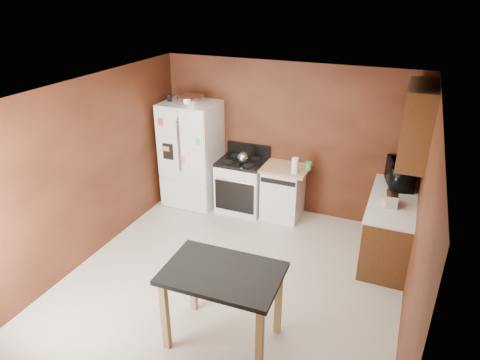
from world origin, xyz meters
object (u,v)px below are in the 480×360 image
Objects in this scene: refrigerator at (192,154)px; island at (222,283)px; kettle at (243,158)px; pen_cup at (169,98)px; microwave at (400,175)px; paper_towel at (295,166)px; green_canister at (308,166)px; dishwasher at (283,192)px; toaster at (392,199)px; roasting_pan at (190,99)px; gas_range at (242,184)px.

refrigerator is 1.46× the size of island.
kettle is 0.10× the size of refrigerator.
microwave is (3.71, 0.11, -0.79)m from pen_cup.
green_canister is (0.16, 0.21, -0.06)m from paper_towel.
kettle reaches higher than dishwasher.
microwave is 0.67× the size of dishwasher.
toaster is at bearing -22.78° from dishwasher.
roasting_pan is 1.28m from kettle.
toaster is at bearing -15.89° from gas_range.
paper_towel is at bearing -126.20° from green_canister.
green_canister is 2.94m from island.
microwave is at bearing 0.22° from gas_range.
dishwasher is at bearing 2.69° from roasting_pan.
paper_towel is at bearing -2.14° from refrigerator.
microwave reaches higher than gas_range.
toaster is at bearing 162.99° from microwave.
roasting_pan is 3.70× the size of green_canister.
dishwasher is (1.97, 0.13, -1.40)m from pen_cup.
toaster is (2.36, -0.60, -0.00)m from kettle.
green_canister is 0.14× the size of dishwasher.
green_canister is at bearing 4.57° from pen_cup.
green_canister is at bearing 73.51° from microwave.
gas_range is (1.25, 0.10, -1.39)m from pen_cup.
kettle is at bearing 159.88° from toaster.
toaster is 1.91m from dishwasher.
toaster is 0.20× the size of island.
island is at bearing -92.73° from green_canister.
refrigerator is (-1.85, 0.07, -0.11)m from paper_towel.
refrigerator is 1.01m from gas_range.
dishwasher is at bearing 151.37° from toaster.
pen_cup is at bearing 128.76° from island.
toaster is 0.41× the size of microwave.
kettle is at bearing 177.13° from paper_towel.
kettle is 2.92m from island.
microwave reaches higher than toaster.
gas_range is at bearing 4.69° from pen_cup.
dishwasher is at bearing -170.85° from green_canister.
toaster reaches higher than green_canister.
kettle is at bearing -2.06° from roasting_pan.
toaster is at bearing -9.06° from pen_cup.
kettle reaches higher than toaster.
dishwasher is at bearing 3.69° from pen_cup.
dishwasher is (-0.22, 0.15, -0.56)m from paper_towel.
green_canister is 0.11× the size of gas_range.
paper_towel is at bearing -7.87° from gas_range.
roasting_pan is 3.95× the size of pen_cup.
gas_range is (-2.41, 0.69, -0.53)m from toaster.
roasting_pan is 2.18m from green_canister.
island is at bearing -51.24° from pen_cup.
dishwasher is (-0.37, -0.06, -0.50)m from green_canister.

